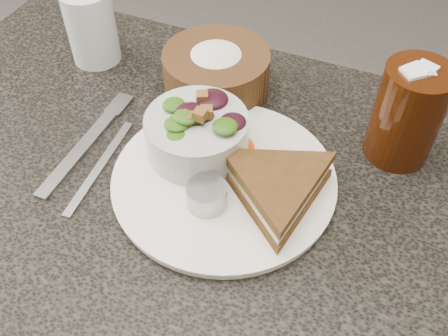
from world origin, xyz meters
TOP-DOWN VIEW (x-y plane):
  - dining_table at (0.00, 0.00)m, footprint 1.00×0.70m
  - dinner_plate at (0.06, 0.02)m, footprint 0.30×0.30m
  - sandwich at (0.14, 0.02)m, footprint 0.25×0.25m
  - salad_bowl at (0.00, 0.06)m, footprint 0.16×0.16m
  - dressing_ramekin at (0.06, -0.03)m, footprint 0.06×0.06m
  - orange_wedge at (0.05, 0.08)m, footprint 0.09×0.09m
  - fork at (-0.16, 0.00)m, footprint 0.02×0.21m
  - knife at (-0.12, -0.02)m, footprint 0.03×0.19m
  - bread_basket at (-0.03, 0.20)m, footprint 0.20×0.20m
  - cola_glass at (0.26, 0.18)m, footprint 0.10×0.10m
  - water_glass at (-0.26, 0.21)m, footprint 0.10×0.10m

SIDE VIEW (x-z plane):
  - dining_table at x=0.00m, z-range 0.00..0.75m
  - knife at x=-0.12m, z-range 0.75..0.75m
  - fork at x=-0.16m, z-range 0.75..0.76m
  - dinner_plate at x=0.06m, z-range 0.75..0.76m
  - orange_wedge at x=0.05m, z-range 0.76..0.79m
  - dressing_ramekin at x=0.06m, z-range 0.76..0.79m
  - sandwich at x=0.14m, z-range 0.76..0.81m
  - bread_basket at x=-0.03m, z-range 0.75..0.85m
  - salad_bowl at x=0.00m, z-range 0.76..0.85m
  - water_glass at x=-0.26m, z-range 0.75..0.88m
  - cola_glass at x=0.26m, z-range 0.75..0.91m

